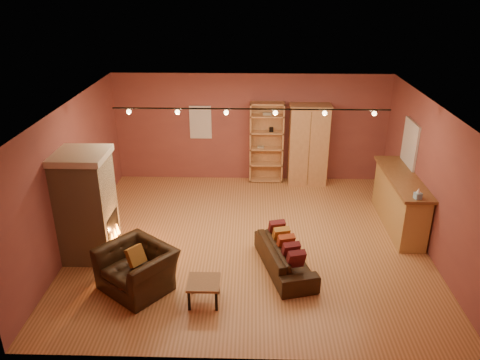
{
  "coord_description": "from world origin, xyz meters",
  "views": [
    {
      "loc": [
        0.03,
        -8.32,
        5.0
      ],
      "look_at": [
        -0.2,
        0.2,
        1.27
      ],
      "focal_mm": 35.0,
      "sensor_mm": 36.0,
      "label": 1
    }
  ],
  "objects_px": {
    "coffee_table": "(204,284)",
    "bookcase": "(266,142)",
    "loveseat": "(285,252)",
    "armoire": "(308,145)",
    "bar_counter": "(400,201)",
    "fireplace": "(87,206)",
    "armchair": "(136,262)"
  },
  "relations": [
    {
      "from": "loveseat",
      "to": "bar_counter",
      "type": "bearing_deg",
      "value": -70.7
    },
    {
      "from": "fireplace",
      "to": "loveseat",
      "type": "xyz_separation_m",
      "value": [
        3.7,
        -0.4,
        -0.7
      ]
    },
    {
      "from": "armoire",
      "to": "coffee_table",
      "type": "relative_size",
      "value": 3.94
    },
    {
      "from": "armoire",
      "to": "coffee_table",
      "type": "bearing_deg",
      "value": -113.9
    },
    {
      "from": "fireplace",
      "to": "armoire",
      "type": "height_order",
      "value": "fireplace"
    },
    {
      "from": "armoire",
      "to": "loveseat",
      "type": "height_order",
      "value": "armoire"
    },
    {
      "from": "armoire",
      "to": "bar_counter",
      "type": "bearing_deg",
      "value": -52.32
    },
    {
      "from": "bookcase",
      "to": "coffee_table",
      "type": "relative_size",
      "value": 3.98
    },
    {
      "from": "fireplace",
      "to": "armoire",
      "type": "bearing_deg",
      "value": 38.51
    },
    {
      "from": "bar_counter",
      "to": "coffee_table",
      "type": "height_order",
      "value": "bar_counter"
    },
    {
      "from": "bar_counter",
      "to": "armchair",
      "type": "xyz_separation_m",
      "value": [
        -5.12,
        -2.36,
        -0.07
      ]
    },
    {
      "from": "loveseat",
      "to": "coffee_table",
      "type": "relative_size",
      "value": 3.46
    },
    {
      "from": "loveseat",
      "to": "coffee_table",
      "type": "bearing_deg",
      "value": 110.18
    },
    {
      "from": "bookcase",
      "to": "bar_counter",
      "type": "bearing_deg",
      "value": -40.62
    },
    {
      "from": "loveseat",
      "to": "fireplace",
      "type": "bearing_deg",
      "value": 68.81
    },
    {
      "from": "coffee_table",
      "to": "bookcase",
      "type": "bearing_deg",
      "value": 77.47
    },
    {
      "from": "loveseat",
      "to": "armchair",
      "type": "height_order",
      "value": "armchair"
    },
    {
      "from": "bookcase",
      "to": "loveseat",
      "type": "xyz_separation_m",
      "value": [
        0.26,
        -4.14,
        -0.71
      ]
    },
    {
      "from": "bar_counter",
      "to": "loveseat",
      "type": "bearing_deg",
      "value": -145.67
    },
    {
      "from": "loveseat",
      "to": "coffee_table",
      "type": "distance_m",
      "value": 1.71
    },
    {
      "from": "bookcase",
      "to": "bar_counter",
      "type": "height_order",
      "value": "bookcase"
    },
    {
      "from": "bar_counter",
      "to": "loveseat",
      "type": "distance_m",
      "value": 3.08
    },
    {
      "from": "armchair",
      "to": "loveseat",
      "type": "bearing_deg",
      "value": 52.11
    },
    {
      "from": "fireplace",
      "to": "armoire",
      "type": "distance_m",
      "value": 5.76
    },
    {
      "from": "fireplace",
      "to": "armchair",
      "type": "height_order",
      "value": "fireplace"
    },
    {
      "from": "loveseat",
      "to": "armchair",
      "type": "bearing_deg",
      "value": 88.51
    },
    {
      "from": "armoire",
      "to": "loveseat",
      "type": "distance_m",
      "value": 4.12
    },
    {
      "from": "bar_counter",
      "to": "armchair",
      "type": "bearing_deg",
      "value": -155.29
    },
    {
      "from": "bookcase",
      "to": "loveseat",
      "type": "height_order",
      "value": "bookcase"
    },
    {
      "from": "fireplace",
      "to": "bookcase",
      "type": "height_order",
      "value": "fireplace"
    },
    {
      "from": "fireplace",
      "to": "bar_counter",
      "type": "bearing_deg",
      "value": 12.08
    },
    {
      "from": "coffee_table",
      "to": "loveseat",
      "type": "bearing_deg",
      "value": 35.22
    }
  ]
}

